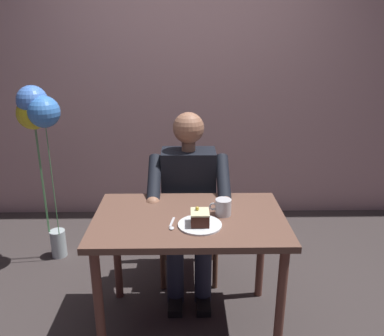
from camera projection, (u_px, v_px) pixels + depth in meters
ground_plane at (190, 323)px, 2.36m from camera, size 14.00×14.00×0.00m
cafe_rear_panel at (187, 56)px, 3.45m from camera, size 6.40×0.12×3.00m
dining_table at (189, 232)px, 2.16m from camera, size 1.06×0.67×0.72m
chair at (189, 209)px, 2.79m from camera, size 0.42×0.42×0.89m
seated_person at (189, 200)px, 2.58m from camera, size 0.53×0.58×1.21m
dessert_plate at (200, 225)px, 2.03m from camera, size 0.23×0.23×0.01m
cake_slice at (200, 218)px, 2.01m from camera, size 0.10×0.11×0.09m
coffee_cup at (223, 207)px, 2.14m from camera, size 0.12×0.09×0.09m
dessert_spoon at (172, 225)px, 2.02m from camera, size 0.03×0.14×0.01m
balloon_display at (39, 123)px, 2.72m from camera, size 0.32×0.27×1.35m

